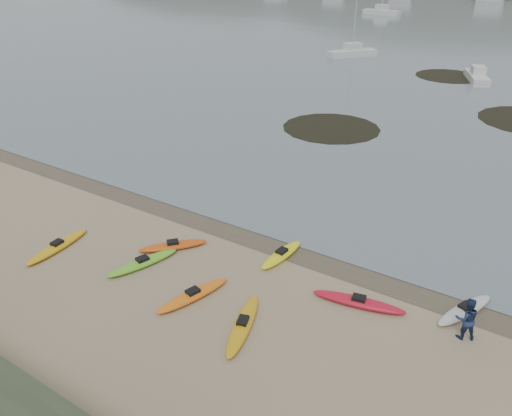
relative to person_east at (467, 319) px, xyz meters
The scene contains 5 objects.
ground 11.20m from the person_east, 168.19° to the left, with size 600.00×600.00×0.00m, color tan.
wet_sand 11.14m from the person_east, 169.70° to the left, with size 60.00×60.00×0.00m, color brown.
kayaks 9.84m from the person_east, 168.64° to the right, with size 19.60×9.46×0.34m.
person_east is the anchor object (origin of this frame).
kelp_mats 32.64m from the person_east, 105.16° to the left, with size 22.33×32.43×0.04m.
Camera 1 is at (12.24, -18.96, 13.28)m, focal length 35.00 mm.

